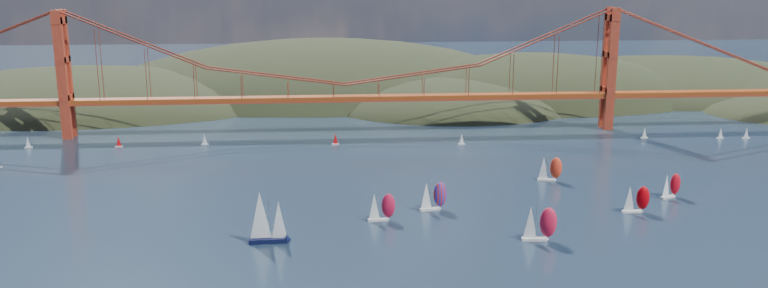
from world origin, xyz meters
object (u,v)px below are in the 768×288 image
racer_1 (539,223)px  racer_rwb (433,195)px  racer_2 (636,199)px  racer_3 (549,168)px  sloop_navy (266,218)px  racer_4 (671,185)px  racer_0 (381,207)px

racer_1 → racer_rwb: (-24.67, 28.28, -0.35)m
racer_2 → racer_rwb: racer_rwb is taller
racer_3 → sloop_navy: bearing=-142.1°
racer_2 → racer_4: 21.99m
sloop_navy → racer_rwb: 54.12m
racer_0 → racer_1: size_ratio=0.87×
racer_3 → racer_rwb: racer_rwb is taller
racer_2 → racer_rwb: 60.98m
sloop_navy → racer_2: (109.11, 16.58, -2.62)m
sloop_navy → racer_rwb: bearing=24.4°
sloop_navy → racer_3: 107.35m
racer_0 → racer_3: 71.99m
racer_1 → racer_3: (20.26, 57.22, -0.54)m
sloop_navy → racer_3: bearing=27.8°
racer_1 → racer_rwb: size_ratio=1.08×
racer_0 → racer_1: (41.18, -19.68, 0.66)m
racer_0 → racer_3: racer_3 is taller
racer_2 → racer_3: racer_3 is taller
racer_0 → racer_rwb: bearing=22.4°
sloop_navy → racer_4: (126.39, 30.19, -2.81)m
racer_3 → racer_4: racer_3 is taller
sloop_navy → racer_rwb: sloop_navy is taller
racer_0 → racer_2: 77.08m
racer_3 → racer_4: (32.90, -22.52, -0.30)m
racer_4 → sloop_navy: bearing=170.2°
racer_rwb → racer_3: bearing=21.7°
racer_4 → racer_rwb: (-77.83, -6.42, 0.48)m
racer_2 → racer_4: size_ratio=1.04×
racer_0 → racer_rwb: racer_rwb is taller
racer_3 → racer_rwb: 53.44m
racer_0 → racer_4: bearing=3.9°
sloop_navy → racer_0: (32.05, 15.17, -2.63)m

